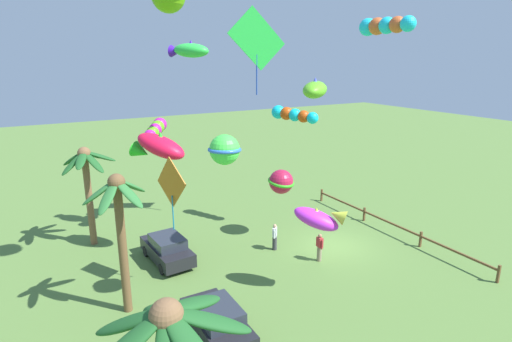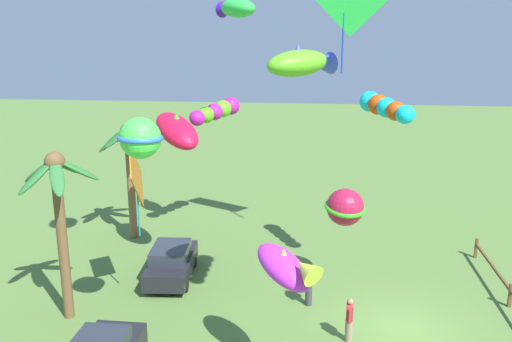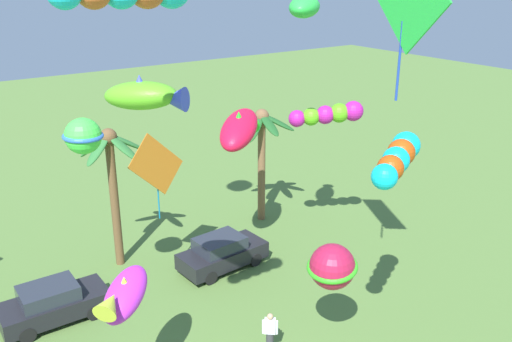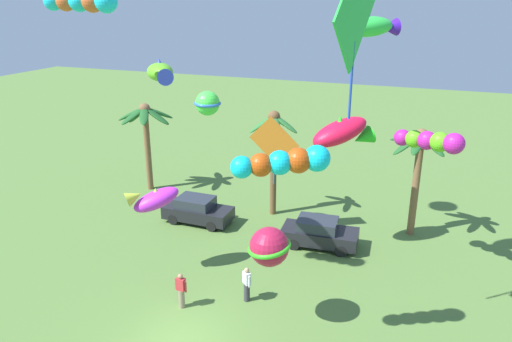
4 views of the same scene
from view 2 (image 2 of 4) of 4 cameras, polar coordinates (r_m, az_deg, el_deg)
name	(u,v)px [view 2 (image 2 of 4)]	position (r m, az deg, el deg)	size (l,w,h in m)	color
ground_plane	(402,328)	(20.78, 15.15, -15.71)	(120.00, 120.00, 0.00)	#567A38
palm_tree_0	(58,200)	(20.19, -20.12, -2.89)	(2.87, 2.87, 6.29)	brown
palm_tree_2	(129,152)	(27.32, -13.21, 1.99)	(3.34, 3.19, 5.95)	brown
parked_car_0	(172,262)	(23.59, -8.91, -9.46)	(4.02, 1.98, 1.51)	black
spectator_0	(349,320)	(19.26, 9.82, -15.20)	(0.55, 0.26, 1.59)	gray
spectator_1	(309,286)	(21.29, 5.60, -11.95)	(0.44, 0.42, 1.59)	#38383D
kite_diamond_0	(136,177)	(19.82, -12.51, -0.58)	(2.55, 0.55, 3.60)	#BF6A1B
kite_tube_1	(384,107)	(21.81, 13.40, 6.61)	(2.88, 1.89, 0.98)	#0FCFEF
kite_fish_3	(175,131)	(22.80, -8.54, 4.21)	(3.29, 3.03, 1.90)	#ED133A
kite_tube_4	(217,111)	(26.28, -4.17, 6.33)	(2.92, 2.07, 1.10)	#C21DA0
kite_fish_5	(287,267)	(15.75, 3.24, -10.06)	(2.44, 2.36, 1.40)	#D32EE6
kite_fish_6	(301,63)	(15.30, 4.81, 11.29)	(2.10, 2.24, 0.96)	#5DBD24
kite_fish_7	(236,8)	(23.17, -2.11, 16.81)	(2.38, 2.17, 0.99)	green
kite_ball_8	(140,138)	(16.10, -12.11, 3.42)	(1.90, 1.90, 1.22)	#47EE48
kite_ball_10	(345,207)	(21.63, 9.39, -3.79)	(2.17, 2.17, 1.48)	#B41A3F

